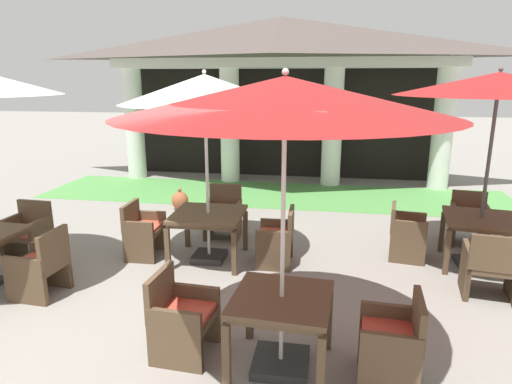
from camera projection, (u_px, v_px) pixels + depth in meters
ground_plane at (201, 337)px, 4.74m from camera, size 60.00×60.00×0.00m
background_pavilion at (281, 56)px, 11.11m from camera, size 9.22×3.13×4.17m
lawn_strip at (273, 194)px, 10.58m from camera, size 11.02×2.44×0.01m
patio_chair_near_foreground_north at (29, 233)px, 6.71m from camera, size 0.61×0.54×0.88m
patio_chair_near_foreground_east at (41, 266)px, 5.59m from camera, size 0.60×0.59×0.89m
patio_table_mid_left at (480, 223)px, 6.40m from camera, size 1.11×1.11×0.76m
patio_umbrella_mid_left at (499, 86)px, 5.91m from camera, size 2.75×2.75×2.84m
patio_chair_mid_left_north at (469, 220)px, 7.39m from camera, size 0.65×0.65×0.85m
patio_chair_mid_left_south at (491, 267)px, 5.53m from camera, size 0.69×0.65×0.89m
patio_chair_mid_left_west at (406, 233)px, 6.76m from camera, size 0.60×0.62×0.83m
patio_table_mid_right at (208, 218)px, 6.62m from camera, size 1.06×1.06×0.75m
patio_umbrella_mid_right at (205, 91)px, 6.15m from camera, size 2.39×2.39×2.82m
patio_chair_mid_right_east at (278, 238)px, 6.54m from camera, size 0.53×0.62×0.85m
patio_chair_mid_right_north at (223, 214)px, 7.69m from camera, size 0.60×0.57×0.90m
patio_chair_mid_right_west at (143, 231)px, 6.82m from camera, size 0.51×0.62×0.86m
patio_table_far_back at (282, 306)px, 4.10m from camera, size 0.96×0.96×0.75m
patio_umbrella_far_back at (285, 100)px, 3.63m from camera, size 2.85×2.85×2.78m
patio_chair_far_back_east at (392, 343)px, 3.93m from camera, size 0.56×0.62×0.87m
patio_chair_far_back_west at (181, 317)px, 4.39m from camera, size 0.60×0.63×0.86m
terracotta_urn at (180, 201)px, 9.31m from camera, size 0.35×0.35×0.47m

